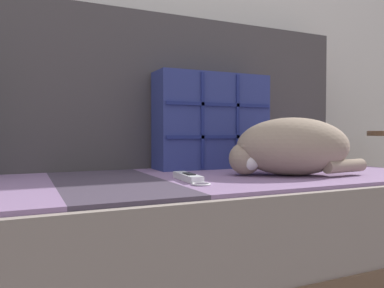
# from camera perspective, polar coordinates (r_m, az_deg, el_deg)

# --- Properties ---
(couch) EXTENTS (2.18, 0.79, 0.37)m
(couch) POSITION_cam_1_polar(r_m,az_deg,el_deg) (1.14, -12.79, -14.72)
(couch) COLOR brown
(couch) RESTS_ON ground_plane
(sofa_backrest) EXTENTS (2.14, 0.14, 0.58)m
(sofa_backrest) POSITION_cam_1_polar(r_m,az_deg,el_deg) (1.42, -15.63, 8.02)
(sofa_backrest) COLOR #474242
(sofa_backrest) RESTS_ON couch
(throw_pillow_quilted) EXTENTS (0.44, 0.14, 0.35)m
(throw_pillow_quilted) POSITION_cam_1_polar(r_m,az_deg,el_deg) (1.41, 3.05, 3.49)
(throw_pillow_quilted) COLOR navy
(throw_pillow_quilted) RESTS_ON couch
(sleeping_cat) EXTENTS (0.41, 0.32, 0.18)m
(sleeping_cat) POSITION_cam_1_polar(r_m,az_deg,el_deg) (1.20, 14.60, -0.60)
(sleeping_cat) COLOR gray
(sleeping_cat) RESTS_ON couch
(game_remote_near) EXTENTS (0.06, 0.21, 0.02)m
(game_remote_near) POSITION_cam_1_polar(r_m,az_deg,el_deg) (1.04, -0.52, -5.13)
(game_remote_near) COLOR white
(game_remote_near) RESTS_ON couch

